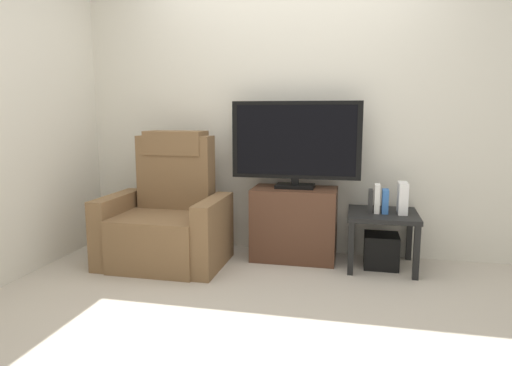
{
  "coord_description": "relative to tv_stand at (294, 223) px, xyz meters",
  "views": [
    {
      "loc": [
        0.59,
        -2.81,
        1.23
      ],
      "look_at": [
        -0.14,
        0.5,
        0.7
      ],
      "focal_mm": 31.46,
      "sensor_mm": 36.0,
      "label": 1
    }
  ],
  "objects": [
    {
      "name": "book_leftmost",
      "position": [
        0.61,
        -0.08,
        0.24
      ],
      "size": [
        0.03,
        0.1,
        0.18
      ],
      "primitive_type": "cube",
      "color": "#262626",
      "rests_on": "side_table"
    },
    {
      "name": "book_middle",
      "position": [
        0.66,
        -0.08,
        0.26
      ],
      "size": [
        0.04,
        0.11,
        0.23
      ],
      "primitive_type": "cube",
      "color": "white",
      "rests_on": "side_table"
    },
    {
      "name": "tv_stand",
      "position": [
        0.0,
        0.0,
        0.0
      ],
      "size": [
        0.7,
        0.4,
        0.61
      ],
      "color": "#4C2D1E",
      "rests_on": "ground"
    },
    {
      "name": "game_console",
      "position": [
        0.86,
        -0.05,
        0.26
      ],
      "size": [
        0.07,
        0.2,
        0.24
      ],
      "primitive_type": "cube",
      "color": "white",
      "rests_on": "side_table"
    },
    {
      "name": "wall_back",
      "position": [
        -0.11,
        0.26,
        0.99
      ],
      "size": [
        6.4,
        0.06,
        2.6
      ],
      "primitive_type": "cube",
      "color": "beige",
      "rests_on": "ground"
    },
    {
      "name": "wall_side",
      "position": [
        -1.99,
        -0.87,
        0.99
      ],
      "size": [
        0.06,
        4.48,
        2.6
      ],
      "primitive_type": "cube",
      "color": "beige",
      "rests_on": "ground"
    },
    {
      "name": "ground_plane",
      "position": [
        -0.11,
        -0.87,
        -0.31
      ],
      "size": [
        6.4,
        6.4,
        0.0
      ],
      "primitive_type": "plane",
      "color": "#B2A899"
    },
    {
      "name": "subwoofer_box",
      "position": [
        0.71,
        -0.06,
        -0.17
      ],
      "size": [
        0.27,
        0.27,
        0.27
      ],
      "primitive_type": "cube",
      "color": "black",
      "rests_on": "ground"
    },
    {
      "name": "book_rightmost",
      "position": [
        0.73,
        -0.08,
        0.24
      ],
      "size": [
        0.05,
        0.11,
        0.19
      ],
      "primitive_type": "cube",
      "color": "#3366B2",
      "rests_on": "side_table"
    },
    {
      "name": "side_table",
      "position": [
        0.71,
        -0.06,
        0.07
      ],
      "size": [
        0.54,
        0.54,
        0.45
      ],
      "color": "black",
      "rests_on": "ground"
    },
    {
      "name": "television",
      "position": [
        -0.0,
        0.02,
        0.68
      ],
      "size": [
        1.07,
        0.2,
        0.72
      ],
      "color": "black",
      "rests_on": "tv_stand"
    },
    {
      "name": "recliner_armchair",
      "position": [
        -1.02,
        -0.3,
        0.07
      ],
      "size": [
        0.98,
        0.78,
        1.08
      ],
      "rotation": [
        0.0,
        0.0,
        -0.01
      ],
      "color": "brown",
      "rests_on": "ground"
    }
  ]
}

